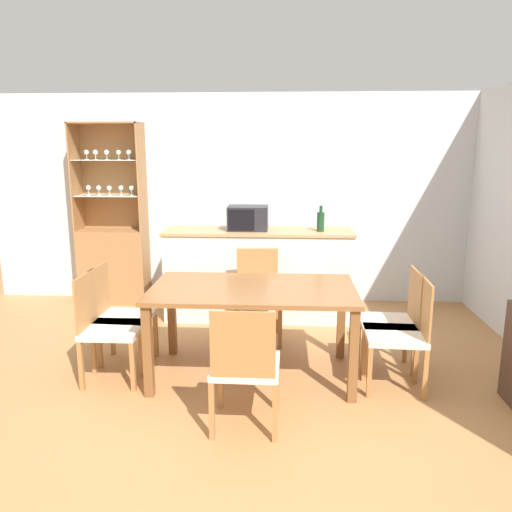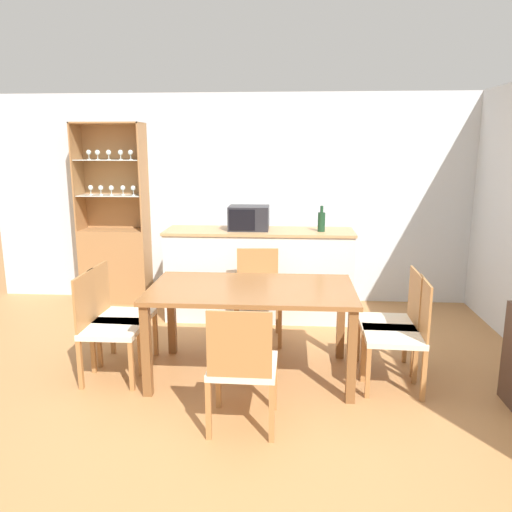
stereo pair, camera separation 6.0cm
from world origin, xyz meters
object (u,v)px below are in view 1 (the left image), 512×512
at_px(dining_chair_head_far, 258,295).
at_px(wine_bottle, 321,221).
at_px(dining_chair_side_left_far, 119,316).
at_px(dining_chair_side_left_near, 108,327).
at_px(dining_table, 253,298).
at_px(display_cabinet, 114,252).
at_px(dining_chair_side_right_far, 393,321).
at_px(dining_chair_side_right_near, 401,333).
at_px(dining_chair_head_near, 245,366).
at_px(microwave, 248,218).

distance_m(dining_chair_head_far, wine_bottle, 1.12).
distance_m(dining_chair_side_left_far, dining_chair_side_left_near, 0.29).
bearing_deg(dining_chair_head_far, dining_table, 85.74).
bearing_deg(display_cabinet, dining_table, -47.23).
distance_m(dining_chair_head_far, dining_chair_side_right_far, 1.38).
height_order(dining_chair_side_right_near, wine_bottle, wine_bottle).
xyz_separation_m(dining_chair_side_left_far, dining_chair_side_left_near, (-0.00, -0.29, 0.00)).
bearing_deg(display_cabinet, dining_chair_side_right_near, -35.28).
relative_size(dining_chair_side_left_near, wine_bottle, 3.20).
xyz_separation_m(dining_chair_head_near, wine_bottle, (0.65, 2.28, 0.67)).
height_order(dining_chair_side_left_far, dining_chair_side_right_far, same).
relative_size(display_cabinet, dining_chair_head_far, 2.43).
bearing_deg(dining_chair_side_left_near, microwave, 147.45).
height_order(dining_chair_head_far, dining_chair_side_right_far, same).
height_order(dining_chair_side_right_far, microwave, microwave).
bearing_deg(dining_chair_head_near, dining_table, 90.68).
bearing_deg(microwave, dining_chair_head_near, -86.38).
relative_size(display_cabinet, wine_bottle, 7.79).
distance_m(dining_chair_side_right_near, dining_chair_side_left_near, 2.39).
bearing_deg(wine_bottle, display_cabinet, 167.23).
xyz_separation_m(dining_chair_head_far, dining_chair_side_right_far, (1.20, -0.68, 0.00)).
bearing_deg(display_cabinet, dining_chair_side_left_far, -70.19).
bearing_deg(wine_bottle, dining_chair_side_right_far, -67.38).
bearing_deg(microwave, wine_bottle, -4.90).
bearing_deg(dining_chair_side_left_far, wine_bottle, 127.84).
xyz_separation_m(dining_chair_side_right_far, dining_chair_head_near, (-1.19, -0.97, 0.00)).
height_order(microwave, wine_bottle, wine_bottle).
xyz_separation_m(dining_chair_side_right_near, wine_bottle, (-0.55, 1.60, 0.67)).
relative_size(dining_chair_side_right_near, wine_bottle, 3.20).
bearing_deg(dining_chair_side_right_far, dining_chair_side_left_near, 98.15).
distance_m(dining_chair_side_right_far, dining_chair_head_near, 1.54).
xyz_separation_m(display_cabinet, dining_chair_head_far, (1.87, -1.19, -0.17)).
bearing_deg(dining_chair_side_right_far, dining_table, 98.11).
height_order(display_cabinet, dining_chair_side_left_far, display_cabinet).
bearing_deg(display_cabinet, dining_chair_head_far, -32.62).
relative_size(display_cabinet, dining_chair_side_right_near, 2.43).
relative_size(dining_chair_head_far, dining_chair_side_right_far, 1.00).
xyz_separation_m(dining_chair_side_left_far, dining_chair_head_near, (1.19, -0.97, 0.00)).
xyz_separation_m(display_cabinet, dining_chair_head_near, (1.87, -2.85, -0.17)).
height_order(dining_chair_side_right_near, dining_chair_head_near, same).
height_order(dining_chair_side_right_near, dining_chair_head_far, same).
height_order(dining_chair_side_left_far, dining_chair_side_left_near, same).
relative_size(dining_chair_side_right_near, dining_chair_side_right_far, 1.00).
bearing_deg(dining_chair_side_left_near, display_cabinet, -163.09).
xyz_separation_m(dining_table, dining_chair_head_near, (-0.00, -0.83, -0.22)).
distance_m(dining_chair_side_left_far, microwave, 1.86).
distance_m(dining_chair_side_left_near, microwave, 2.08).
height_order(dining_chair_side_right_far, wine_bottle, wine_bottle).
distance_m(display_cabinet, dining_chair_side_left_near, 2.28).
bearing_deg(dining_chair_side_left_far, dining_chair_side_left_near, 2.52).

